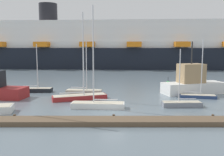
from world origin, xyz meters
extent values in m
plane|color=slate|center=(0.00, 0.00, 0.00)|extent=(600.00, 600.00, 0.00)
cube|color=brown|center=(0.00, -3.99, 0.21)|extent=(22.17, 1.90, 0.41)
cylinder|color=#423323|center=(-8.87, -2.95, 0.25)|extent=(0.24, 0.24, 0.50)
cylinder|color=#423323|center=(0.00, -2.95, 0.25)|extent=(0.24, 0.24, 0.50)
cylinder|color=#423323|center=(8.87, -2.95, 0.25)|extent=(0.24, 0.24, 0.50)
cube|color=black|center=(-11.26, 10.94, 0.28)|extent=(4.82, 1.41, 0.55)
cube|color=beige|center=(-11.26, 10.94, 0.57)|extent=(4.62, 1.30, 0.04)
cylinder|color=silver|center=(-10.88, 10.95, 3.75)|extent=(0.11, 0.11, 6.39)
cylinder|color=silver|center=(-11.96, 10.93, 0.90)|extent=(2.16, 0.14, 0.09)
cube|color=maroon|center=(-4.18, 5.78, 0.28)|extent=(6.86, 3.69, 0.56)
cube|color=beige|center=(-4.18, 5.78, 0.58)|extent=(6.57, 3.48, 0.04)
cylinder|color=silver|center=(-3.67, 5.94, 5.61)|extent=(0.16, 0.16, 10.11)
cylinder|color=silver|center=(-5.09, 5.47, 0.91)|extent=(2.89, 1.06, 0.13)
cube|color=navy|center=(10.87, 6.76, 0.19)|extent=(4.60, 2.08, 0.39)
cube|color=beige|center=(10.87, 6.76, 0.41)|extent=(4.41, 1.94, 0.04)
cylinder|color=silver|center=(11.22, 6.69, 3.98)|extent=(0.11, 0.11, 7.18)
cylinder|color=silver|center=(10.24, 6.89, 0.74)|extent=(1.98, 0.47, 0.09)
cube|color=gray|center=(7.47, 2.02, 0.26)|extent=(4.27, 1.36, 0.53)
cube|color=beige|center=(7.47, 2.02, 0.55)|extent=(4.10, 1.26, 0.04)
cylinder|color=silver|center=(7.13, 2.01, 3.41)|extent=(0.10, 0.10, 5.76)
cylinder|color=silver|center=(8.08, 2.04, 0.88)|extent=(1.91, 0.15, 0.08)
cube|color=#BCB29E|center=(-4.12, 10.04, 0.23)|extent=(5.10, 1.86, 0.47)
cube|color=beige|center=(-4.12, 10.04, 0.49)|extent=(4.90, 1.73, 0.04)
cylinder|color=silver|center=(-3.72, 10.00, 3.86)|extent=(0.12, 0.12, 6.78)
cylinder|color=silver|center=(-4.84, 10.11, 0.82)|extent=(2.25, 0.31, 0.10)
cube|color=white|center=(-1.66, 1.41, 0.30)|extent=(5.73, 1.84, 0.59)
cube|color=beige|center=(-1.66, 1.41, 0.61)|extent=(5.50, 1.70, 0.04)
cylinder|color=silver|center=(-2.11, 1.44, 5.66)|extent=(0.14, 0.14, 10.13)
cylinder|color=silver|center=(-0.84, 1.36, 0.94)|extent=(2.54, 0.27, 0.11)
cube|color=white|center=(11.27, 9.88, 0.78)|extent=(9.20, 5.12, 1.56)
cube|color=#A3845B|center=(10.85, 9.77, 2.87)|extent=(3.86, 3.04, 2.63)
cylinder|color=#262626|center=(10.85, 9.77, 5.71)|extent=(0.17, 0.17, 3.06)
sphere|color=green|center=(9.45, 17.54, 0.35)|extent=(0.71, 0.71, 0.71)
cylinder|color=black|center=(9.45, 17.54, 1.04)|extent=(0.06, 0.06, 0.67)
cube|color=black|center=(0.02, 54.57, 3.12)|extent=(114.41, 23.76, 6.25)
cube|color=white|center=(0.02, 54.57, 7.27)|extent=(105.22, 21.23, 2.04)
cube|color=white|center=(0.02, 54.57, 9.31)|extent=(98.90, 19.95, 2.04)
cube|color=white|center=(0.02, 54.57, 11.36)|extent=(92.59, 18.68, 2.04)
cube|color=white|center=(0.02, 54.57, 13.40)|extent=(86.28, 17.41, 2.04)
cube|color=orange|center=(-20.39, 47.70, 7.27)|extent=(4.30, 3.46, 1.43)
cube|color=orange|center=(-7.17, 46.78, 7.27)|extent=(4.30, 3.46, 1.43)
cube|color=orange|center=(6.05, 45.86, 7.27)|extent=(4.30, 3.46, 1.43)
cube|color=orange|center=(19.27, 44.94, 7.27)|extent=(4.30, 3.46, 1.43)
cylinder|color=black|center=(-20.38, 55.99, 17.26)|extent=(5.72, 5.72, 5.68)
camera|label=1|loc=(-0.15, -24.53, 6.47)|focal=39.84mm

